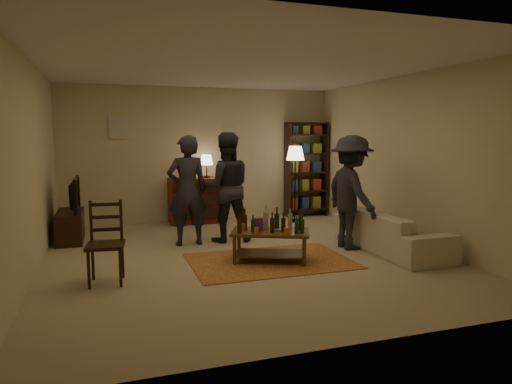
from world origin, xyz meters
name	(u,v)px	position (x,y,z in m)	size (l,w,h in m)	color
floor	(244,256)	(0.00, 0.00, 0.00)	(6.00, 6.00, 0.00)	#C6B793
room_shell	(169,132)	(-0.65, 2.98, 1.81)	(6.00, 6.00, 6.00)	beige
rug	(270,261)	(0.27, -0.39, 0.01)	(2.20, 1.50, 0.01)	#933720
coffee_table	(270,234)	(0.26, -0.39, 0.39)	(1.20, 0.95, 0.77)	brown
dining_chair	(106,239)	(-1.89, -0.60, 0.52)	(0.47, 0.47, 0.99)	black
tv_stand	(70,218)	(-2.44, 1.80, 0.38)	(0.40, 1.00, 1.06)	black
dresser	(195,199)	(-0.19, 2.71, 0.48)	(1.00, 0.50, 1.36)	maroon
bookshelf	(306,168)	(2.25, 2.78, 1.03)	(0.90, 0.34, 2.02)	black
floor_lamp	(295,158)	(1.76, 2.23, 1.28)	(0.36, 0.36, 1.53)	black
sofa	(390,231)	(2.20, -0.40, 0.30)	(2.08, 0.81, 0.61)	beige
person_left	(187,191)	(-0.64, 0.95, 0.87)	(0.64, 0.42, 1.75)	#27272F
person_right	(226,187)	(0.00, 1.02, 0.90)	(0.87, 0.68, 1.79)	#2A2932
person_by_sofa	(351,192)	(1.70, -0.07, 0.87)	(1.13, 0.65, 1.75)	#27282F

